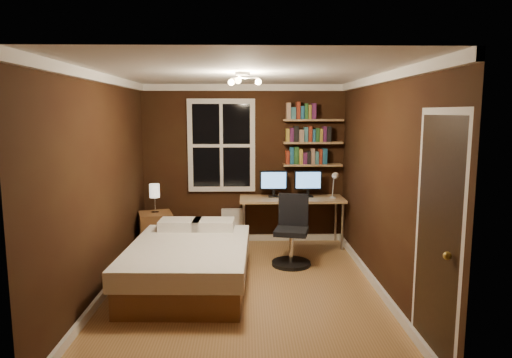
{
  "coord_description": "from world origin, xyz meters",
  "views": [
    {
      "loc": [
        0.03,
        -5.13,
        2.07
      ],
      "look_at": [
        0.16,
        0.45,
        1.25
      ],
      "focal_mm": 32.0,
      "sensor_mm": 36.0,
      "label": 1
    }
  ],
  "objects_px": {
    "bed": "(189,264)",
    "desk": "(292,202)",
    "bedside_lamp": "(155,199)",
    "desk_lamp": "(334,185)",
    "radiator": "(233,226)",
    "monitor_right": "(308,184)",
    "office_chair": "(292,239)",
    "nightstand": "(156,232)",
    "monitor_left": "(274,184)"
  },
  "relations": [
    {
      "from": "monitor_right",
      "to": "desk_lamp",
      "type": "distance_m",
      "value": 0.42
    },
    {
      "from": "radiator",
      "to": "nightstand",
      "type": "bearing_deg",
      "value": -158.21
    },
    {
      "from": "bedside_lamp",
      "to": "bed",
      "type": "bearing_deg",
      "value": -64.65
    },
    {
      "from": "bed",
      "to": "monitor_right",
      "type": "xyz_separation_m",
      "value": [
        1.65,
        1.74,
        0.69
      ]
    },
    {
      "from": "desk_lamp",
      "to": "office_chair",
      "type": "bearing_deg",
      "value": -133.44
    },
    {
      "from": "bedside_lamp",
      "to": "office_chair",
      "type": "bearing_deg",
      "value": -17.98
    },
    {
      "from": "radiator",
      "to": "monitor_left",
      "type": "relative_size",
      "value": 1.26
    },
    {
      "from": "desk_lamp",
      "to": "radiator",
      "type": "bearing_deg",
      "value": 167.46
    },
    {
      "from": "bed",
      "to": "radiator",
      "type": "relative_size",
      "value": 3.63
    },
    {
      "from": "radiator",
      "to": "office_chair",
      "type": "relative_size",
      "value": 0.56
    },
    {
      "from": "nightstand",
      "to": "monitor_left",
      "type": "distance_m",
      "value": 1.93
    },
    {
      "from": "bed",
      "to": "monitor_right",
      "type": "height_order",
      "value": "monitor_right"
    },
    {
      "from": "desk",
      "to": "desk_lamp",
      "type": "height_order",
      "value": "desk_lamp"
    },
    {
      "from": "office_chair",
      "to": "radiator",
      "type": "bearing_deg",
      "value": 140.53
    },
    {
      "from": "bed",
      "to": "desk",
      "type": "xyz_separation_m",
      "value": [
        1.39,
        1.66,
        0.42
      ]
    },
    {
      "from": "nightstand",
      "to": "desk_lamp",
      "type": "distance_m",
      "value": 2.78
    },
    {
      "from": "desk",
      "to": "monitor_right",
      "type": "xyz_separation_m",
      "value": [
        0.26,
        0.08,
        0.27
      ]
    },
    {
      "from": "bed",
      "to": "monitor_right",
      "type": "relative_size",
      "value": 4.57
    },
    {
      "from": "bed",
      "to": "bedside_lamp",
      "type": "bearing_deg",
      "value": 117.29
    },
    {
      "from": "nightstand",
      "to": "bedside_lamp",
      "type": "relative_size",
      "value": 1.35
    },
    {
      "from": "radiator",
      "to": "office_chair",
      "type": "distance_m",
      "value": 1.38
    },
    {
      "from": "desk",
      "to": "monitor_left",
      "type": "xyz_separation_m",
      "value": [
        -0.28,
        0.08,
        0.27
      ]
    },
    {
      "from": "radiator",
      "to": "monitor_right",
      "type": "height_order",
      "value": "monitor_right"
    },
    {
      "from": "bedside_lamp",
      "to": "monitor_left",
      "type": "xyz_separation_m",
      "value": [
        1.78,
        0.32,
        0.17
      ]
    },
    {
      "from": "nightstand",
      "to": "bedside_lamp",
      "type": "bearing_deg",
      "value": 0.0
    },
    {
      "from": "bed",
      "to": "desk",
      "type": "bearing_deg",
      "value": 51.92
    },
    {
      "from": "nightstand",
      "to": "monitor_left",
      "type": "xyz_separation_m",
      "value": [
        1.78,
        0.32,
        0.68
      ]
    },
    {
      "from": "radiator",
      "to": "desk",
      "type": "distance_m",
      "value": 1.04
    },
    {
      "from": "bedside_lamp",
      "to": "office_chair",
      "type": "relative_size",
      "value": 0.45
    },
    {
      "from": "desk",
      "to": "office_chair",
      "type": "relative_size",
      "value": 1.67
    },
    {
      "from": "radiator",
      "to": "desk",
      "type": "xyz_separation_m",
      "value": [
        0.92,
        -0.22,
        0.43
      ]
    },
    {
      "from": "monitor_left",
      "to": "desk_lamp",
      "type": "height_order",
      "value": "desk_lamp"
    },
    {
      "from": "radiator",
      "to": "desk_lamp",
      "type": "xyz_separation_m",
      "value": [
        1.55,
        -0.34,
        0.71
      ]
    },
    {
      "from": "monitor_left",
      "to": "monitor_right",
      "type": "bearing_deg",
      "value": 0.0
    },
    {
      "from": "nightstand",
      "to": "desk",
      "type": "xyz_separation_m",
      "value": [
        2.06,
        0.24,
        0.41
      ]
    },
    {
      "from": "desk_lamp",
      "to": "bedside_lamp",
      "type": "bearing_deg",
      "value": -177.62
    },
    {
      "from": "radiator",
      "to": "desk_lamp",
      "type": "height_order",
      "value": "desk_lamp"
    },
    {
      "from": "bedside_lamp",
      "to": "office_chair",
      "type": "distance_m",
      "value": 2.13
    },
    {
      "from": "bed",
      "to": "desk",
      "type": "relative_size",
      "value": 1.22
    },
    {
      "from": "desk_lamp",
      "to": "office_chair",
      "type": "xyz_separation_m",
      "value": [
        -0.71,
        -0.75,
        -0.62
      ]
    },
    {
      "from": "radiator",
      "to": "desk_lamp",
      "type": "relative_size",
      "value": 1.23
    },
    {
      "from": "office_chair",
      "to": "desk_lamp",
      "type": "bearing_deg",
      "value": 59.82
    },
    {
      "from": "bed",
      "to": "bedside_lamp",
      "type": "distance_m",
      "value": 1.65
    },
    {
      "from": "monitor_left",
      "to": "desk_lamp",
      "type": "distance_m",
      "value": 0.93
    },
    {
      "from": "nightstand",
      "to": "office_chair",
      "type": "distance_m",
      "value": 2.08
    },
    {
      "from": "radiator",
      "to": "monitor_right",
      "type": "bearing_deg",
      "value": -6.65
    },
    {
      "from": "radiator",
      "to": "desk",
      "type": "height_order",
      "value": "desk"
    },
    {
      "from": "bed",
      "to": "radiator",
      "type": "height_order",
      "value": "bed"
    },
    {
      "from": "bedside_lamp",
      "to": "office_chair",
      "type": "xyz_separation_m",
      "value": [
        1.98,
        -0.64,
        -0.44
      ]
    },
    {
      "from": "radiator",
      "to": "desk_lamp",
      "type": "bearing_deg",
      "value": -12.54
    }
  ]
}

